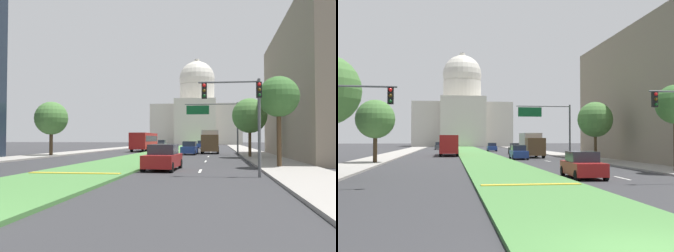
# 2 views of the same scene
# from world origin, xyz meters

# --- Properties ---
(ground_plane) EXTENTS (283.40, 283.40, 0.00)m
(ground_plane) POSITION_xyz_m (0.00, 64.41, 0.00)
(ground_plane) COLOR #333335
(grass_median) EXTENTS (5.64, 115.94, 0.14)m
(grass_median) POSITION_xyz_m (0.00, 57.97, 0.07)
(grass_median) COLOR #4C8442
(grass_median) RESTS_ON ground_plane
(median_curb_nose) EXTENTS (5.08, 0.50, 0.04)m
(median_curb_nose) POSITION_xyz_m (0.00, 12.21, 0.16)
(median_curb_nose) COLOR gold
(median_curb_nose) RESTS_ON grass_median
(lane_dashes_right) EXTENTS (0.16, 35.66, 0.01)m
(lane_dashes_right) POSITION_xyz_m (6.60, 34.55, 0.00)
(lane_dashes_right) COLOR silver
(lane_dashes_right) RESTS_ON ground_plane
(sidewalk_left) EXTENTS (4.00, 115.94, 0.15)m
(sidewalk_left) POSITION_xyz_m (-12.38, 51.53, 0.07)
(sidewalk_left) COLOR #9E9991
(sidewalk_left) RESTS_ON ground_plane
(sidewalk_right) EXTENTS (4.00, 115.94, 0.15)m
(sidewalk_right) POSITION_xyz_m (12.38, 51.53, 0.07)
(sidewalk_right) COLOR #9E9991
(sidewalk_right) RESTS_ON ground_plane
(capitol_building) EXTENTS (31.70, 24.67, 31.57)m
(capitol_building) POSITION_xyz_m (0.00, 128.03, 10.95)
(capitol_building) COLOR beige
(capitol_building) RESTS_ON ground_plane
(traffic_light_near_right) EXTENTS (3.34, 0.35, 5.20)m
(traffic_light_near_right) POSITION_xyz_m (9.04, 12.83, 3.80)
(traffic_light_near_right) COLOR #515456
(traffic_light_near_right) RESTS_ON ground_plane
(overhead_guide_sign) EXTENTS (6.57, 0.20, 6.50)m
(overhead_guide_sign) POSITION_xyz_m (7.58, 38.63, 4.69)
(overhead_guide_sign) COLOR #515456
(overhead_guide_sign) RESTS_ON ground_plane
(street_tree_right_near) EXTENTS (2.80, 2.80, 6.32)m
(street_tree_right_near) POSITION_xyz_m (11.85, 18.96, 4.86)
(street_tree_right_near) COLOR #4C3823
(street_tree_right_near) RESTS_ON ground_plane
(street_tree_left_mid) EXTENTS (3.81, 3.81, 6.30)m
(street_tree_left_mid) POSITION_xyz_m (-11.32, 33.11, 4.37)
(street_tree_left_mid) COLOR #4C3823
(street_tree_left_mid) RESTS_ON ground_plane
(street_tree_right_mid) EXTENTS (3.70, 3.70, 6.33)m
(street_tree_right_mid) POSITION_xyz_m (11.04, 32.75, 4.46)
(street_tree_right_mid) COLOR #4C3823
(street_tree_right_mid) RESTS_ON ground_plane
(sedan_lead_stopped) EXTENTS (2.16, 4.45, 1.66)m
(sedan_lead_stopped) POSITION_xyz_m (4.18, 16.63, 0.78)
(sedan_lead_stopped) COLOR maroon
(sedan_lead_stopped) RESTS_ON ground_plane
(sedan_midblock) EXTENTS (2.01, 4.38, 1.70)m
(sedan_midblock) POSITION_xyz_m (4.10, 39.86, 0.80)
(sedan_midblock) COLOR navy
(sedan_midblock) RESTS_ON ground_plane
(sedan_distant) EXTENTS (1.91, 4.41, 1.76)m
(sedan_distant) POSITION_xyz_m (6.34, 55.45, 0.82)
(sedan_distant) COLOR black
(sedan_distant) RESTS_ON ground_plane
(sedan_far_horizon) EXTENTS (2.05, 4.47, 1.64)m
(sedan_far_horizon) POSITION_xyz_m (4.22, 71.88, 0.78)
(sedan_far_horizon) COLOR navy
(sedan_far_horizon) RESTS_ON ground_plane
(sedan_very_far) EXTENTS (1.98, 4.32, 1.71)m
(sedan_very_far) POSITION_xyz_m (-6.42, 85.04, 0.80)
(sedan_very_far) COLOR #4C5156
(sedan_very_far) RESTS_ON ground_plane
(box_truck_delivery) EXTENTS (2.40, 6.40, 3.20)m
(box_truck_delivery) POSITION_xyz_m (6.62, 44.44, 1.68)
(box_truck_delivery) COLOR brown
(box_truck_delivery) RESTS_ON ground_plane
(city_bus) EXTENTS (2.62, 11.00, 2.95)m
(city_bus) POSITION_xyz_m (-4.18, 51.70, 1.77)
(city_bus) COLOR #B21E1E
(city_bus) RESTS_ON ground_plane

